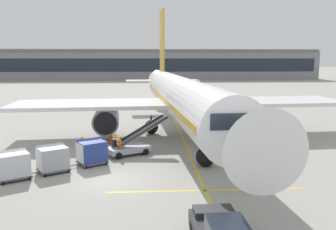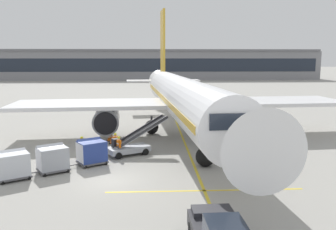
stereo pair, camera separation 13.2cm
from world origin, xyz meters
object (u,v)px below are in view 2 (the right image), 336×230
Objects in this scene: parked_airplane at (182,98)px; safety_cone_engine_keepout at (112,140)px; baggage_cart_lead at (92,151)px; ground_crew_wingwalker at (119,145)px; safety_cone_nose_mark at (112,137)px; ground_crew_marshaller at (115,142)px; baggage_cart_third at (13,164)px; belt_loader at (131,144)px; safety_cone_wingtip at (110,137)px; ground_crew_by_carts at (83,149)px; baggage_cart_second at (52,158)px; ground_crew_by_loader at (82,145)px.

parked_airplane is 66.67× the size of safety_cone_engine_keepout.
baggage_cart_lead is (-7.65, -9.95, -2.86)m from parked_airplane.
safety_cone_nose_mark is at bearing 101.33° from ground_crew_wingwalker.
safety_cone_engine_keepout is 0.99× the size of safety_cone_nose_mark.
ground_crew_marshaller is 1.00× the size of ground_crew_wingwalker.
parked_airplane is 18.14m from baggage_cart_third.
baggage_cart_lead is at bearing -137.28° from belt_loader.
belt_loader reaches higher than safety_cone_wingtip.
baggage_cart_third reaches higher than ground_crew_marshaller.
safety_cone_engine_keepout is (1.62, 5.92, -0.67)m from ground_crew_by_carts.
ground_crew_by_carts is at bearing 53.75° from baggage_cart_second.
baggage_cart_second reaches higher than ground_crew_marshaller.
baggage_cart_lead is 8.00m from safety_cone_nose_mark.
parked_airplane reaches higher than safety_cone_engine_keepout.
safety_cone_engine_keepout is (0.86, 6.53, -0.68)m from baggage_cart_lead.
baggage_cart_lead is at bearing -136.91° from ground_crew_wingwalker.
ground_crew_by_carts is 6.17m from safety_cone_engine_keepout.
ground_crew_marshaller is 1.36m from ground_crew_wingwalker.
baggage_cart_second is 4.06× the size of safety_cone_nose_mark.
baggage_cart_second is at bearing 32.58° from baggage_cart_third.
safety_cone_wingtip is (1.54, 5.70, -0.67)m from ground_crew_by_loader.
belt_loader is 7.66× the size of safety_cone_wingtip.
baggage_cart_third is (-7.45, -5.69, 0.12)m from belt_loader.
safety_cone_wingtip is at bearing 72.63° from baggage_cart_second.
safety_cone_nose_mark is (0.66, 7.94, -0.67)m from baggage_cart_lead.
safety_cone_wingtip is (2.91, 9.30, -0.67)m from baggage_cart_second.
baggage_cart_second reaches higher than ground_crew_by_carts.
parked_airplane is 25.49× the size of ground_crew_by_carts.
belt_loader reaches higher than baggage_cart_lead.
baggage_cart_third is 12.25m from safety_cone_nose_mark.
safety_cone_engine_keepout is at bearing -70.42° from safety_cone_wingtip.
safety_cone_nose_mark is (1.73, 6.03, -0.67)m from ground_crew_by_loader.
ground_crew_by_carts is 2.62× the size of safety_cone_engine_keepout.
ground_crew_marshaller is 4.70m from safety_cone_wingtip.
baggage_cart_lead is 2.96m from baggage_cart_second.
ground_crew_by_loader is 1.35m from ground_crew_by_carts.
ground_crew_wingwalker is 4.91m from safety_cone_engine_keepout.
ground_crew_wingwalker is 6.05m from safety_cone_wingtip.
baggage_cart_lead reaches higher than ground_crew_by_carts.
baggage_cart_second is 1.57× the size of ground_crew_by_loader.
parked_airplane is at bearing 46.70° from baggage_cart_third.
baggage_cart_second is at bearing -141.43° from ground_crew_wingwalker.
ground_crew_wingwalker is 2.59× the size of safety_cone_nose_mark.
belt_loader reaches higher than safety_cone_nose_mark.
ground_crew_by_carts is 2.59× the size of safety_cone_nose_mark.
baggage_cart_second is at bearing -107.37° from safety_cone_wingtip.
ground_crew_marshaller is 4.99m from safety_cone_nose_mark.
ground_crew_by_loader is at bearing 103.22° from ground_crew_by_carts.
belt_loader is at bearing -123.34° from parked_airplane.
baggage_cart_second is 3.99× the size of safety_cone_wingtip.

